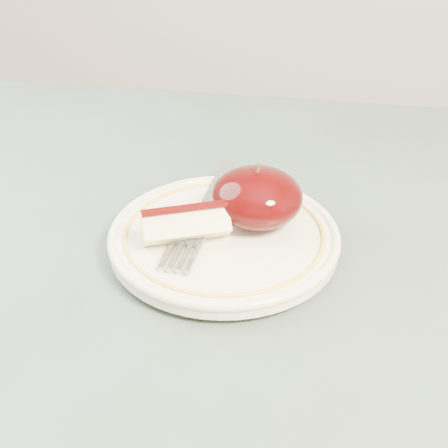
% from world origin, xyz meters
% --- Properties ---
extents(table, '(0.90, 0.90, 0.75)m').
position_xyz_m(table, '(0.00, 0.00, 0.66)').
color(table, brown).
rests_on(table, ground).
extents(plate, '(0.21, 0.21, 0.02)m').
position_xyz_m(plate, '(0.01, 0.07, 0.76)').
color(plate, beige).
rests_on(plate, table).
extents(apple_half, '(0.09, 0.08, 0.06)m').
position_xyz_m(apple_half, '(0.04, 0.09, 0.79)').
color(apple_half, black).
rests_on(apple_half, plate).
extents(apple_wedge, '(0.08, 0.06, 0.04)m').
position_xyz_m(apple_wedge, '(-0.02, 0.05, 0.79)').
color(apple_wedge, '#F4E8B4').
rests_on(apple_wedge, plate).
extents(fork, '(0.03, 0.20, 0.00)m').
position_xyz_m(fork, '(-0.01, 0.09, 0.77)').
color(fork, '#919499').
rests_on(fork, plate).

